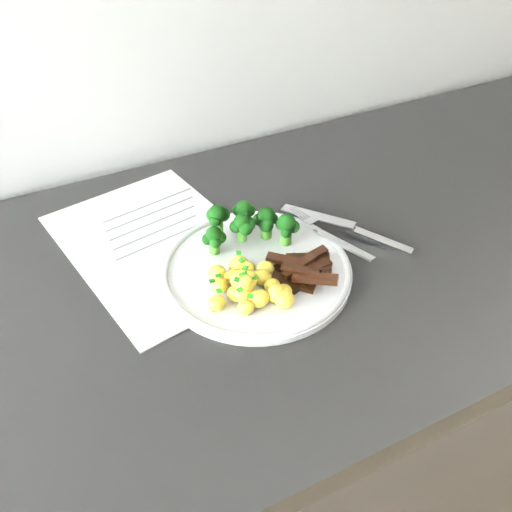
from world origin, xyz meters
name	(u,v)px	position (x,y,z in m)	size (l,w,h in m)	color
counter	(213,468)	(-0.14, 1.67, 0.45)	(2.43, 0.61, 0.91)	black
recipe_paper	(159,244)	(-0.15, 1.77, 0.91)	(0.28, 0.35, 0.00)	white
plate	(256,269)	(-0.05, 1.65, 0.92)	(0.25, 0.25, 0.01)	silver
broccoli	(247,223)	(-0.04, 1.71, 0.95)	(0.13, 0.08, 0.05)	#346B1C
potatoes	(249,285)	(-0.08, 1.62, 0.93)	(0.10, 0.10, 0.04)	yellow
beef_strips	(303,270)	(-0.01, 1.61, 0.93)	(0.09, 0.09, 0.03)	black
fork	(331,236)	(0.06, 1.66, 0.93)	(0.05, 0.15, 0.01)	silver
knife	(362,234)	(0.11, 1.65, 0.92)	(0.12, 0.17, 0.02)	silver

